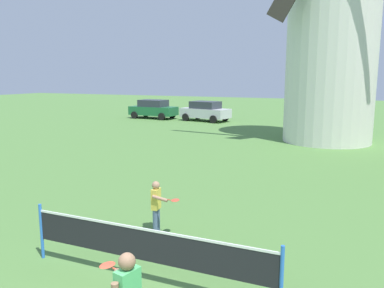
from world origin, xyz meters
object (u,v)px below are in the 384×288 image
Objects in this scene: tennis_net at (145,245)px; player_far at (157,203)px; parked_car_green at (153,109)px; windmill at (334,3)px; parked_car_silver at (205,111)px.

tennis_net is 2.25m from player_far.
parked_car_green is (-12.90, 23.31, 0.13)m from tennis_net.
player_far is (-2.38, -14.69, -6.56)m from windmill.
windmill reaches higher than parked_car_green.
windmill reaches higher than tennis_net.
tennis_net is at bearing -61.04° from parked_car_green.
parked_car_silver is at bearing 109.38° from tennis_net.
windmill is at bearing -33.83° from parked_car_silver.
parked_car_silver is (-8.17, 23.23, 0.13)m from tennis_net.
parked_car_green reaches higher than player_far.
parked_car_silver is (-7.28, 21.17, 0.13)m from player_far.
windmill is 3.71× the size of parked_car_silver.
parked_car_green reaches higher than tennis_net.
windmill is at bearing 84.93° from tennis_net.
windmill is 18.05m from tennis_net.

